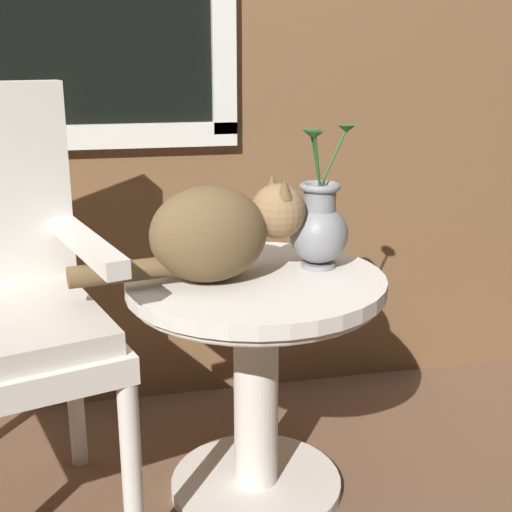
{
  "coord_description": "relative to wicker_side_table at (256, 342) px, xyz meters",
  "views": [
    {
      "loc": [
        -0.27,
        -1.36,
        1.1
      ],
      "look_at": [
        0.06,
        0.17,
        0.64
      ],
      "focal_mm": 48.65,
      "sensor_mm": 36.0,
      "label": 1
    }
  ],
  "objects": [
    {
      "name": "wicker_side_table",
      "position": [
        0.0,
        0.0,
        0.0
      ],
      "size": [
        0.62,
        0.62,
        0.59
      ],
      "color": "silver",
      "rests_on": "ground_plane"
    },
    {
      "name": "cat",
      "position": [
        -0.09,
        -0.0,
        0.29
      ],
      "size": [
        0.56,
        0.27,
        0.23
      ],
      "color": "brown",
      "rests_on": "wicker_side_table"
    },
    {
      "name": "pewter_vase_with_ivy",
      "position": [
        0.17,
        0.04,
        0.28
      ],
      "size": [
        0.16,
        0.15,
        0.35
      ],
      "color": "gray",
      "rests_on": "wicker_side_table"
    }
  ]
}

